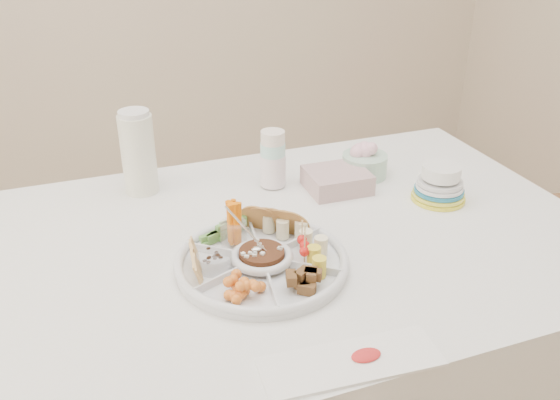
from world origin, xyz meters
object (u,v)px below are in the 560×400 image
object	(u,v)px
dining_table	(290,354)
plate_stack	(440,184)
party_tray	(262,259)
thermos	(138,151)

from	to	relation	value
dining_table	plate_stack	bearing A→B (deg)	4.76
dining_table	party_tray	size ratio (longest dim) A/B	4.00
plate_stack	thermos	bearing A→B (deg)	155.94
party_tray	thermos	world-z (taller)	thermos
party_tray	plate_stack	world-z (taller)	plate_stack
thermos	plate_stack	xyz separation A→B (m)	(0.75, -0.33, -0.07)
thermos	dining_table	bearing A→B (deg)	-50.57
thermos	plate_stack	size ratio (longest dim) A/B	1.65
dining_table	thermos	xyz separation A→B (m)	(-0.30, 0.37, 0.50)
party_tray	thermos	bearing A→B (deg)	111.73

